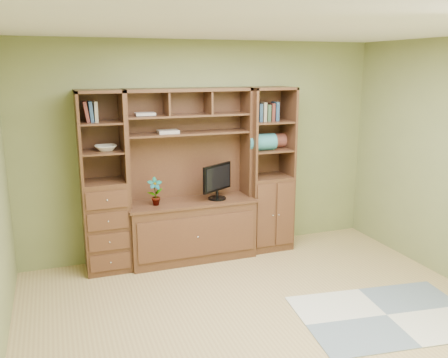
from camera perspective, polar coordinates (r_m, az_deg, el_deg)
name	(u,v)px	position (r m, az deg, el deg)	size (l,w,h in m)	color
room	(276,187)	(4.04, 6.29, -0.92)	(4.60, 4.10, 2.64)	tan
center_hutch	(191,177)	(5.59, -3.99, 0.27)	(1.54, 0.53, 2.05)	#492A19
left_tower	(104,183)	(5.45, -14.26, -0.46)	(0.50, 0.45, 2.05)	#492A19
right_tower	(268,170)	(5.99, 5.37, 1.12)	(0.55, 0.45, 2.05)	#492A19
rug	(387,315)	(4.90, 18.99, -15.24)	(1.64, 1.09, 0.01)	#9FA4A4
monitor	(217,175)	(5.65, -0.84, 0.45)	(0.48, 0.22, 0.59)	black
orchid	(155,192)	(5.49, -8.28, -1.50)	(0.17, 0.12, 0.33)	#9D5035
magazines	(168,132)	(5.52, -6.75, 5.68)	(0.23, 0.17, 0.04)	#AFA195
bowl	(106,148)	(5.38, -14.04, 3.65)	(0.24, 0.24, 0.06)	silver
blanket_teal	(261,142)	(5.82, 4.49, 4.45)	(0.35, 0.20, 0.20)	teal
blanket_red	(274,141)	(6.04, 6.00, 4.63)	(0.32, 0.18, 0.18)	brown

